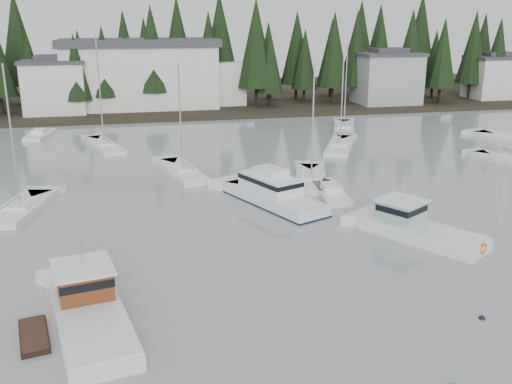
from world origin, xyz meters
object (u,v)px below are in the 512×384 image
lobster_boat_teal (416,230)px  sailboat_5 (311,181)px  lobster_boat_brown (87,313)px  sailboat_9 (21,210)px  runabout_1 (331,194)px  house_east_b (494,76)px  house_west (55,86)px  sailboat_7 (340,147)px  house_east_a (387,77)px  cabin_cruiser_center (273,195)px  sailboat_11 (182,173)px  sailboat_4 (509,163)px  sailboat_1 (104,147)px  sailboat_10 (509,140)px  runabout_3 (40,136)px  harbor_inn (154,74)px  sailboat_8 (344,129)px

lobster_boat_teal → sailboat_5: sailboat_5 is taller
lobster_boat_brown → sailboat_9: sailboat_9 is taller
runabout_1 → house_east_b: bearing=-37.5°
house_west → sailboat_7: 46.45m
house_east_a → sailboat_9: sailboat_9 is taller
cabin_cruiser_center → sailboat_7: (12.79, 18.60, -0.62)m
sailboat_11 → runabout_1: sailboat_11 is taller
sailboat_4 → sailboat_9: bearing=83.8°
sailboat_1 → lobster_boat_brown: bearing=164.6°
house_east_b → sailboat_1: 72.96m
cabin_cruiser_center → sailboat_10: 39.34m
cabin_cruiser_center → runabout_1: size_ratio=1.58×
lobster_boat_teal → cabin_cruiser_center: bearing=7.3°
sailboat_4 → sailboat_7: size_ratio=1.04×
house_east_a → cabin_cruiser_center: (-32.07, -48.11, -4.23)m
sailboat_9 → sailboat_10: (54.76, 15.71, -0.01)m
lobster_boat_brown → runabout_3: lobster_boat_brown is taller
house_east_b → sailboat_5: size_ratio=0.84×
lobster_boat_teal → sailboat_7: (4.96, 28.17, -0.52)m
sailboat_4 → sailboat_7: sailboat_4 is taller
runabout_1 → runabout_3: (-27.87, 31.75, 0.00)m
sailboat_5 → sailboat_11: 12.63m
sailboat_5 → harbor_inn: bearing=30.1°
sailboat_7 → runabout_1: 19.14m
house_east_a → lobster_boat_teal: (-24.23, -57.68, -4.33)m
house_east_b → harbor_inn: harbor_inn is taller
lobster_boat_brown → sailboat_9: 19.97m
lobster_boat_teal → sailboat_10: sailboat_10 is taller
lobster_boat_teal → runabout_1: bearing=-18.9°
runabout_1 → cabin_cruiser_center: bearing=107.0°
sailboat_7 → sailboat_10: (22.13, -0.51, -0.00)m
runabout_1 → runabout_3: bearing=48.4°
sailboat_5 → runabout_1: 4.70m
lobster_boat_brown → sailboat_4: 47.61m
sailboat_11 → runabout_1: (11.75, -9.98, 0.08)m
sailboat_8 → sailboat_7: bearing=177.5°
sailboat_1 → sailboat_8: (31.55, 4.55, -0.00)m
sailboat_1 → sailboat_7: (26.99, -6.12, -0.01)m
lobster_boat_brown → sailboat_4: sailboat_4 is taller
sailboat_11 → runabout_3: size_ratio=1.74×
lobster_boat_brown → sailboat_5: (18.76, 22.22, -0.49)m
house_east_b → cabin_cruiser_center: (-54.07, -50.11, -3.73)m
house_west → sailboat_10: 64.93m
sailboat_4 → runabout_1: (-21.96, -6.66, 0.06)m
house_east_b → sailboat_7: sailboat_7 is taller
sailboat_9 → runabout_3: sailboat_9 is taller
cabin_cruiser_center → sailboat_10: bearing=-85.7°
runabout_3 → sailboat_8: bearing=-83.6°
sailboat_11 → sailboat_10: bearing=-92.0°
harbor_inn → sailboat_10: 54.42m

